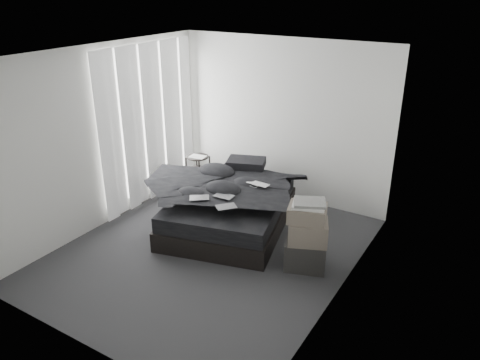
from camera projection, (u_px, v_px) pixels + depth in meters
The scene contains 25 objects.
floor at pixel (209, 251), 6.31m from camera, with size 3.60×4.20×0.01m, color #2F2F31.
ceiling at pixel (203, 54), 5.29m from camera, with size 3.60×4.20×0.01m, color white.
wall_back at pixel (282, 121), 7.45m from camera, with size 3.60×0.01×2.60m, color silver.
wall_front at pixel (71, 233), 4.15m from camera, with size 3.60×0.01×2.60m, color silver.
wall_left at pixel (103, 138), 6.66m from camera, with size 0.01×4.20×2.60m, color silver.
wall_right at pixel (346, 193), 4.94m from camera, with size 0.01×4.20×2.60m, color silver.
window_left at pixel (147, 120), 7.34m from camera, with size 0.02×2.00×2.30m, color white.
curtain_left at pixel (149, 124), 7.34m from camera, with size 0.06×2.12×2.48m, color white.
bed at pixel (230, 217), 6.92m from camera, with size 1.56×2.06×0.28m, color black.
mattress at pixel (230, 202), 6.82m from camera, with size 1.50×2.00×0.22m, color black.
duvet at pixel (229, 189), 6.68m from camera, with size 1.52×1.76×0.24m, color black.
pillow_lower at pixel (242, 170), 7.47m from camera, with size 0.62×0.42×0.14m, color black.
pillow_upper at pixel (246, 163), 7.38m from camera, with size 0.58×0.40×0.13m, color black.
laptop at pixel (256, 181), 6.62m from camera, with size 0.33×0.21×0.03m, color silver.
comic_a at pixel (199, 193), 6.26m from camera, with size 0.26×0.17×0.01m, color black.
comic_b at pixel (224, 191), 6.31m from camera, with size 0.26×0.17×0.01m, color black.
comic_c at pixel (226, 201), 6.01m from camera, with size 0.26×0.17×0.01m, color black.
side_stand at pixel (198, 176), 7.87m from camera, with size 0.37×0.37×0.67m, color black.
papers at pixel (198, 157), 7.72m from camera, with size 0.26×0.19×0.01m, color white.
floor_books at pixel (169, 192), 7.92m from camera, with size 0.13×0.19×0.13m, color black.
box_lower at pixel (306, 254), 5.90m from camera, with size 0.51×0.40×0.38m, color black.
box_mid at pixel (308, 231), 5.76m from camera, with size 0.47×0.38×0.29m, color #61584D.
box_upper at pixel (307, 213), 5.67m from camera, with size 0.45×0.36×0.20m, color #61584D.
art_book_white at pixel (309, 205), 5.62m from camera, with size 0.39×0.31×0.04m, color silver.
art_book_snake at pixel (310, 202), 5.60m from camera, with size 0.38×0.30×0.04m, color silver.
Camera 1 is at (3.18, -4.42, 3.37)m, focal length 35.00 mm.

